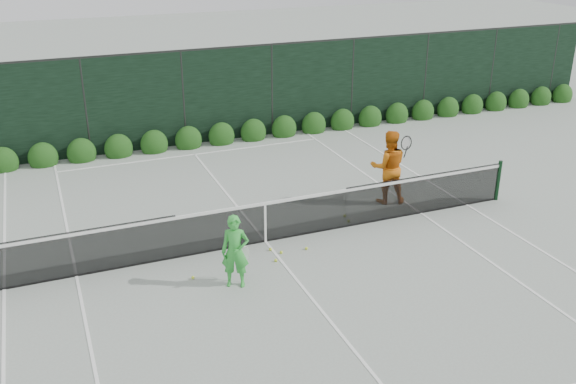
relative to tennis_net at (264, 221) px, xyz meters
name	(u,v)px	position (x,y,z in m)	size (l,w,h in m)	color
ground	(266,242)	(0.02, 0.00, -0.53)	(80.00, 80.00, 0.00)	gray
tennis_net	(264,221)	(0.00, 0.00, 0.00)	(12.90, 0.10, 1.07)	black
player_woman	(235,252)	(-1.16, -1.54, 0.22)	(0.67, 0.55, 1.50)	green
player_man	(388,167)	(3.71, 0.97, 0.43)	(1.11, 0.98, 1.91)	#D16911
court_lines	(266,241)	(0.02, 0.00, -0.53)	(11.03, 23.83, 0.01)	white
windscreen_fence	(316,231)	(0.02, -2.71, 0.98)	(32.00, 21.07, 3.06)	black
hedge_row	(188,140)	(0.02, 7.15, -0.30)	(31.66, 0.65, 0.94)	#14380F
tennis_balls	(291,245)	(0.48, -0.43, -0.50)	(4.26, 1.58, 0.07)	#CBE532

